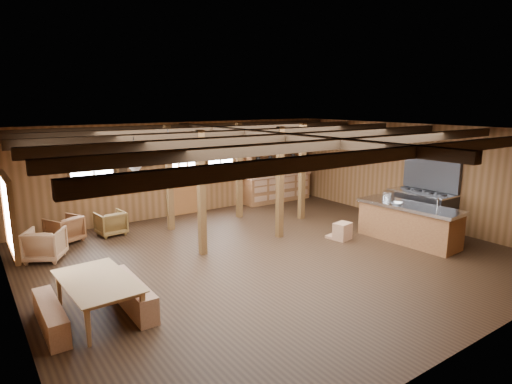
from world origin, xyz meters
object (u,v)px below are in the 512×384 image
dining_table (101,297)px  armchair_c (45,245)px  kitchen_island (409,223)px  armchair_a (64,229)px  commercial_range (423,204)px  armchair_b (111,223)px

dining_table → armchair_c: bearing=2.4°
kitchen_island → armchair_a: 8.45m
commercial_range → armchair_a: size_ratio=3.00×
kitchen_island → armchair_b: size_ratio=3.74×
armchair_b → dining_table: bearing=65.8°
armchair_a → armchair_b: size_ratio=1.05×
commercial_range → armchair_c: size_ratio=2.83×
commercial_range → armchair_c: (-8.84, 3.26, -0.34)m
kitchen_island → armchair_c: size_ratio=3.34×
armchair_c → dining_table: bearing=124.6°
kitchen_island → commercial_range: commercial_range is taller
armchair_a → armchair_c: armchair_c is taller
commercial_range → dining_table: commercial_range is taller
armchair_a → dining_table: bearing=60.2°
dining_table → armchair_b: dining_table is taller
commercial_range → armchair_c: bearing=159.8°
commercial_range → armchair_a: (-8.24, 4.30, -0.35)m
kitchen_island → dining_table: 7.29m
armchair_b → commercial_range: bearing=143.5°
dining_table → armchair_c: (-0.30, 3.25, 0.04)m
dining_table → armchair_a: size_ratio=2.46×
armchair_a → armchair_b: 1.11m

